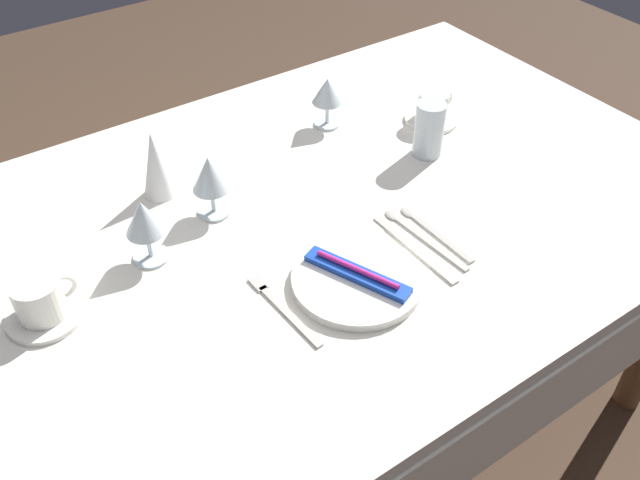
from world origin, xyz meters
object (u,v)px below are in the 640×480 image
object	(u,v)px
spoon_soup	(416,232)
drink_tumbler	(429,133)
coffee_cup_right	(434,105)
fork_outer	(281,307)
dinner_knife	(416,250)
wine_glass_right	(327,93)
coffee_cup_left	(40,298)
wine_glass_left	(144,220)
spoon_dessert	(427,227)
wine_glass_centre	(210,176)
dinner_plate	(357,280)
toothbrush_package	(357,273)
napkin_folded	(156,164)

from	to	relation	value
spoon_soup	drink_tumbler	world-z (taller)	drink_tumbler
coffee_cup_right	fork_outer	bearing A→B (deg)	-153.20
fork_outer	spoon_soup	distance (m)	0.33
dinner_knife	spoon_soup	size ratio (longest dim) A/B	1.03
coffee_cup_right	wine_glass_right	distance (m)	0.26
coffee_cup_left	wine_glass_left	bearing A→B (deg)	9.90
coffee_cup_left	spoon_dessert	bearing A→B (deg)	-15.32
wine_glass_centre	drink_tumbler	distance (m)	0.51
fork_outer	coffee_cup_right	world-z (taller)	coffee_cup_right
coffee_cup_left	coffee_cup_right	distance (m)	1.00
dinner_knife	fork_outer	bearing A→B (deg)	176.09
wine_glass_left	drink_tumbler	size ratio (longest dim) A/B	1.05
dinner_plate	fork_outer	world-z (taller)	dinner_plate
spoon_dessert	wine_glass_right	xyz separation A→B (m)	(0.06, 0.44, 0.08)
spoon_dessert	wine_glass_centre	bearing A→B (deg)	139.16
toothbrush_package	wine_glass_centre	size ratio (longest dim) A/B	1.51
toothbrush_package	wine_glass_right	world-z (taller)	wine_glass_right
spoon_soup	drink_tumbler	bearing A→B (deg)	44.59
wine_glass_right	drink_tumbler	size ratio (longest dim) A/B	0.96
dinner_plate	spoon_dessert	distance (m)	0.22
dinner_plate	toothbrush_package	bearing A→B (deg)	104.04
spoon_soup	drink_tumbler	size ratio (longest dim) A/B	1.76
toothbrush_package	fork_outer	bearing A→B (deg)	169.82
spoon_soup	wine_glass_left	distance (m)	0.53
fork_outer	drink_tumbler	xyz separation A→B (m)	(0.54, 0.22, 0.05)
dinner_knife	wine_glass_right	bearing A→B (deg)	75.55
fork_outer	napkin_folded	xyz separation A→B (m)	(-0.03, 0.43, 0.07)
fork_outer	wine_glass_right	bearing A→B (deg)	47.44
coffee_cup_right	wine_glass_right	world-z (taller)	wine_glass_right
toothbrush_package	spoon_soup	bearing A→B (deg)	14.77
toothbrush_package	spoon_dessert	size ratio (longest dim) A/B	1.01
coffee_cup_right	drink_tumbler	xyz separation A→B (m)	(-0.11, -0.10, 0.01)
spoon_soup	coffee_cup_right	bearing A→B (deg)	44.24
toothbrush_package	coffee_cup_left	size ratio (longest dim) A/B	1.89
coffee_cup_left	spoon_soup	bearing A→B (deg)	-15.89
coffee_cup_left	napkin_folded	size ratio (longest dim) A/B	0.72
fork_outer	coffee_cup_left	size ratio (longest dim) A/B	1.90
spoon_dessert	coffee_cup_right	world-z (taller)	coffee_cup_right
dinner_plate	fork_outer	xyz separation A→B (m)	(-0.15, 0.03, -0.01)
dinner_plate	toothbrush_package	world-z (taller)	toothbrush_package
coffee_cup_right	wine_glass_right	bearing A→B (deg)	149.33
dinner_knife	wine_glass_right	world-z (taller)	wine_glass_right
spoon_dessert	dinner_plate	bearing A→B (deg)	-167.47
coffee_cup_left	coffee_cup_right	bearing A→B (deg)	6.22
dinner_plate	toothbrush_package	size ratio (longest dim) A/B	1.17
fork_outer	dinner_knife	size ratio (longest dim) A/B	0.89
wine_glass_centre	wine_glass_right	xyz separation A→B (m)	(0.39, 0.15, -0.01)
spoon_dessert	wine_glass_right	bearing A→B (deg)	82.46
dinner_knife	drink_tumbler	bearing A→B (deg)	45.47
coffee_cup_right	wine_glass_right	size ratio (longest dim) A/B	0.79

